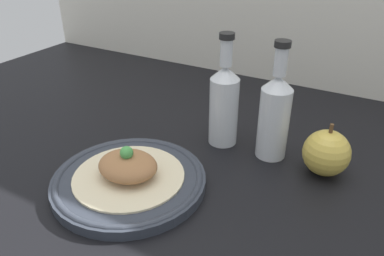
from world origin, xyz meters
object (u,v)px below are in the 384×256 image
(plate, at_px, (129,180))
(cider_bottle_left, at_px, (224,102))
(cider_bottle_right, at_px, (275,114))
(plated_food, at_px, (128,168))
(apple, at_px, (326,153))

(plate, xyz_separation_m, cider_bottle_left, (0.08, 0.23, 0.08))
(cider_bottle_right, bearing_deg, plated_food, -130.09)
(plate, xyz_separation_m, cider_bottle_right, (0.19, 0.23, 0.08))
(plate, bearing_deg, plated_food, 90.00)
(cider_bottle_left, height_order, apple, cider_bottle_left)
(plated_food, xyz_separation_m, cider_bottle_right, (0.19, 0.23, 0.06))
(cider_bottle_left, distance_m, apple, 0.23)
(plate, relative_size, cider_bottle_right, 1.16)
(cider_bottle_left, height_order, cider_bottle_right, same)
(plate, distance_m, plated_food, 0.03)
(plated_food, bearing_deg, cider_bottle_left, 70.22)
(apple, bearing_deg, cider_bottle_left, 177.04)
(plated_food, xyz_separation_m, apple, (0.30, 0.22, 0.01))
(cider_bottle_right, bearing_deg, cider_bottle_left, 180.00)
(apple, bearing_deg, plate, -144.42)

